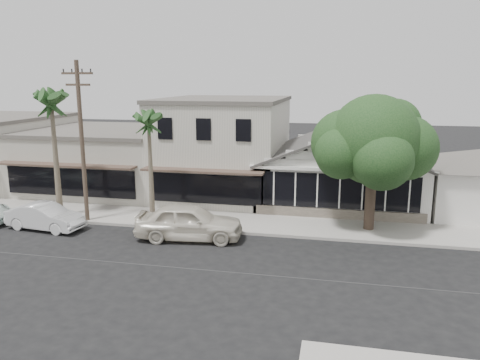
% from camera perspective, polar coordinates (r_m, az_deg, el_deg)
% --- Properties ---
extents(ground, '(140.00, 140.00, 0.00)m').
position_cam_1_polar(ground, '(20.27, -2.83, -11.04)').
color(ground, black).
rests_on(ground, ground).
extents(sidewalk_north, '(90.00, 3.50, 0.15)m').
position_cam_1_polar(sidewalk_north, '(28.97, -14.84, -4.08)').
color(sidewalk_north, '#9E9991').
rests_on(sidewalk_north, ground).
extents(corner_shop, '(10.40, 8.60, 5.10)m').
position_cam_1_polar(corner_shop, '(30.93, 12.15, 1.91)').
color(corner_shop, white).
rests_on(corner_shop, ground).
extents(side_cottage, '(6.00, 6.00, 3.00)m').
position_cam_1_polar(side_cottage, '(31.33, 27.21, -1.14)').
color(side_cottage, white).
rests_on(side_cottage, ground).
extents(row_building_near, '(8.00, 10.00, 6.50)m').
position_cam_1_polar(row_building_near, '(32.79, -1.93, 3.87)').
color(row_building_near, beige).
rests_on(row_building_near, ground).
extents(row_building_midnear, '(10.00, 10.00, 4.20)m').
position_cam_1_polar(row_building_midnear, '(36.19, -15.90, 2.35)').
color(row_building_midnear, '#AFAA9D').
rests_on(row_building_midnear, ground).
extents(utility_pole, '(1.80, 0.24, 9.00)m').
position_cam_1_polar(utility_pole, '(27.19, -18.73, 4.79)').
color(utility_pole, brown).
rests_on(utility_pole, ground).
extents(car_0, '(5.63, 2.81, 1.84)m').
position_cam_1_polar(car_0, '(23.93, -6.23, -5.07)').
color(car_0, silver).
rests_on(car_0, ground).
extents(car_1, '(4.45, 1.98, 1.42)m').
position_cam_1_polar(car_1, '(27.46, -22.66, -4.15)').
color(car_1, silver).
rests_on(car_1, ground).
extents(shade_tree, '(6.56, 5.93, 7.28)m').
position_cam_1_polar(shade_tree, '(25.32, 15.82, 4.47)').
color(shade_tree, '#45352A').
rests_on(shade_tree, ground).
extents(palm_east, '(2.55, 2.55, 6.68)m').
position_cam_1_polar(palm_east, '(25.87, -11.07, 6.90)').
color(palm_east, '#726651').
rests_on(palm_east, ground).
extents(palm_mid, '(2.76, 2.76, 7.86)m').
position_cam_1_polar(palm_mid, '(28.48, -22.04, 8.75)').
color(palm_mid, '#726651').
rests_on(palm_mid, ground).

